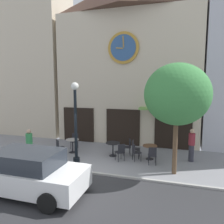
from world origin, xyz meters
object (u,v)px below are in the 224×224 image
(street_tree, at_px, (177,95))
(cafe_chair_mid_row, at_px, (135,151))
(cafe_table_near_door, at_px, (72,143))
(cafe_chair_corner, at_px, (152,154))
(street_lamp, at_px, (76,124))
(pedestrian_green, at_px, (29,145))
(cafe_table_center_right, at_px, (150,149))
(cafe_chair_outer, at_px, (75,140))
(cafe_chair_curbside, at_px, (59,146))
(parked_car_white, at_px, (27,172))
(cafe_chair_left_end, at_px, (121,151))
(cafe_chair_facing_wall, at_px, (128,146))
(pedestrian_maroon, at_px, (192,145))
(cafe_chair_under_awning, at_px, (135,147))
(cafe_table_center, at_px, (113,146))

(street_tree, relative_size, cafe_chair_mid_row, 5.32)
(cafe_table_near_door, height_order, cafe_chair_corner, cafe_chair_corner)
(street_lamp, xyz_separation_m, pedestrian_green, (-2.44, -0.30, -1.16))
(cafe_table_center_right, distance_m, cafe_chair_corner, 0.80)
(cafe_chair_mid_row, height_order, pedestrian_green, pedestrian_green)
(cafe_chair_outer, bearing_deg, cafe_chair_curbside, -95.67)
(cafe_chair_outer, relative_size, parked_car_white, 0.21)
(street_tree, relative_size, cafe_chair_corner, 5.32)
(cafe_chair_left_end, bearing_deg, pedestrian_green, -162.33)
(street_lamp, height_order, cafe_chair_facing_wall, street_lamp)
(cafe_chair_curbside, xyz_separation_m, pedestrian_maroon, (6.83, 1.20, 0.33))
(cafe_table_center_right, relative_size, cafe_chair_curbside, 0.85)
(pedestrian_maroon, xyz_separation_m, pedestrian_green, (-7.80, -2.41, 0.00))
(cafe_chair_left_end, distance_m, cafe_chair_under_awning, 1.02)
(cafe_table_center_right, bearing_deg, cafe_chair_corner, -74.79)
(cafe_chair_mid_row, xyz_separation_m, pedestrian_maroon, (2.73, 0.76, 0.33))
(cafe_table_near_door, relative_size, cafe_chair_left_end, 0.86)
(cafe_table_near_door, xyz_separation_m, pedestrian_maroon, (6.41, 0.47, 0.30))
(cafe_chair_under_awning, xyz_separation_m, cafe_chair_facing_wall, (-0.40, 0.20, 0.00))
(cafe_table_center, relative_size, pedestrian_maroon, 0.47)
(street_lamp, bearing_deg, cafe_table_center_right, 28.55)
(cafe_table_center, bearing_deg, cafe_chair_left_end, -47.15)
(cafe_chair_mid_row, bearing_deg, cafe_table_near_door, 175.54)
(cafe_chair_under_awning, bearing_deg, street_lamp, -142.00)
(cafe_chair_under_awning, bearing_deg, cafe_chair_left_end, -123.32)
(cafe_chair_mid_row, bearing_deg, pedestrian_green, -162.03)
(pedestrian_maroon, relative_size, pedestrian_green, 1.00)
(cafe_table_center_right, relative_size, cafe_chair_left_end, 0.85)
(cafe_table_center_right, distance_m, cafe_chair_facing_wall, 1.27)
(cafe_chair_under_awning, distance_m, cafe_chair_outer, 3.83)
(cafe_chair_curbside, relative_size, cafe_chair_corner, 1.00)
(cafe_chair_outer, bearing_deg, cafe_table_center_right, -7.85)
(cafe_table_center, bearing_deg, cafe_table_center_right, 2.12)
(cafe_chair_mid_row, height_order, pedestrian_maroon, pedestrian_maroon)
(cafe_table_near_door, bearing_deg, pedestrian_green, -125.81)
(street_tree, bearing_deg, parked_car_white, -147.36)
(cafe_table_near_door, relative_size, pedestrian_maroon, 0.46)
(cafe_chair_left_end, relative_size, parked_car_white, 0.21)
(cafe_chair_outer, bearing_deg, pedestrian_green, -112.35)
(cafe_table_center, bearing_deg, street_tree, -24.22)
(street_lamp, height_order, cafe_chair_curbside, street_lamp)
(cafe_chair_mid_row, bearing_deg, cafe_chair_curbside, -173.89)
(cafe_chair_curbside, relative_size, parked_car_white, 0.21)
(cafe_table_center_right, distance_m, pedestrian_green, 6.14)
(cafe_chair_curbside, height_order, cafe_chair_under_awning, same)
(pedestrian_maroon, bearing_deg, cafe_table_near_door, -175.77)
(cafe_chair_corner, xyz_separation_m, cafe_chair_facing_wall, (-1.44, 1.11, 0.00))
(cafe_table_center_right, bearing_deg, street_tree, -50.73)
(cafe_chair_curbside, distance_m, parked_car_white, 4.00)
(cafe_chair_corner, xyz_separation_m, pedestrian_green, (-5.97, -1.33, 0.33))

